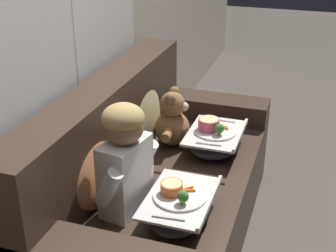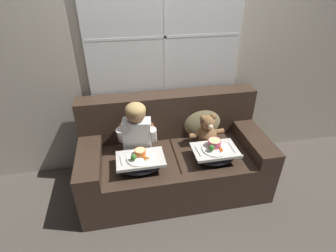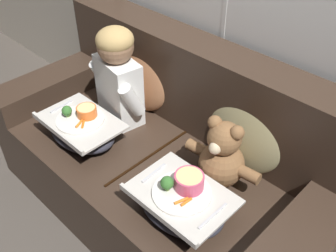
{
  "view_description": "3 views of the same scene",
  "coord_description": "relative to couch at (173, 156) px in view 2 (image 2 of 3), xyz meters",
  "views": [
    {
      "loc": [
        -2.06,
        -0.7,
        1.77
      ],
      "look_at": [
        -0.02,
        -0.03,
        0.75
      ],
      "focal_mm": 50.0,
      "sensor_mm": 36.0,
      "label": 1
    },
    {
      "loc": [
        -0.46,
        -2.06,
        2.06
      ],
      "look_at": [
        -0.06,
        0.03,
        0.74
      ],
      "focal_mm": 28.0,
      "sensor_mm": 36.0,
      "label": 2
    },
    {
      "loc": [
        1.08,
        -1.02,
        1.8
      ],
      "look_at": [
        0.1,
        -0.01,
        0.68
      ],
      "focal_mm": 42.0,
      "sensor_mm": 36.0,
      "label": 3
    }
  ],
  "objects": [
    {
      "name": "teddy_bear",
      "position": [
        0.35,
        -0.0,
        0.26
      ],
      "size": [
        0.38,
        0.27,
        0.35
      ],
      "color": "brown",
      "rests_on": "couch"
    },
    {
      "name": "lap_tray_child",
      "position": [
        -0.35,
        -0.26,
        0.18
      ],
      "size": [
        0.43,
        0.3,
        0.19
      ],
      "color": "#2D2D38",
      "rests_on": "child_figure"
    },
    {
      "name": "throw_pillow_behind_child",
      "position": [
        -0.35,
        0.18,
        0.31
      ],
      "size": [
        0.42,
        0.2,
        0.43
      ],
      "color": "#B2754C",
      "rests_on": "couch"
    },
    {
      "name": "throw_pillow_behind_teddy",
      "position": [
        0.35,
        0.18,
        0.31
      ],
      "size": [
        0.43,
        0.21,
        0.44
      ],
      "color": "tan",
      "rests_on": "couch"
    },
    {
      "name": "child_figure",
      "position": [
        -0.35,
        0.0,
        0.41
      ],
      "size": [
        0.4,
        0.21,
        0.54
      ],
      "color": "white",
      "rests_on": "couch"
    },
    {
      "name": "wall_back_with_window",
      "position": [
        0.0,
        0.46,
        0.97
      ],
      "size": [
        8.0,
        0.08,
        2.6
      ],
      "color": "beige",
      "rests_on": "ground_plane"
    },
    {
      "name": "ground_plane",
      "position": [
        0.0,
        -0.07,
        -0.33
      ],
      "size": [
        14.0,
        14.0,
        0.0
      ],
      "primitive_type": "plane",
      "color": "#4C443D"
    },
    {
      "name": "couch",
      "position": [
        0.0,
        0.0,
        0.0
      ],
      "size": [
        1.86,
        0.89,
        0.93
      ],
      "color": "#38281E",
      "rests_on": "ground_plane"
    },
    {
      "name": "lap_tray_teddy",
      "position": [
        0.35,
        -0.26,
        0.19
      ],
      "size": [
        0.43,
        0.31,
        0.2
      ],
      "color": "#2D2D38",
      "rests_on": "teddy_bear"
    }
  ]
}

